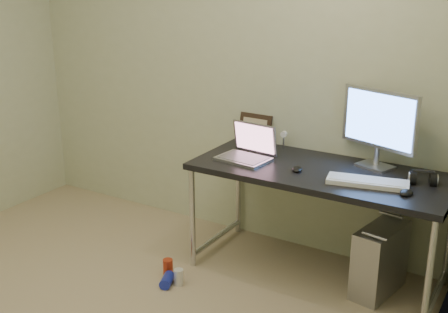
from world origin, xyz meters
TOP-DOWN VIEW (x-y plane):
  - wall_back at (0.00, 1.75)m, footprint 3.50×0.02m
  - wall_right at (1.75, 0.00)m, footprint 0.02×3.50m
  - desk at (0.94, 1.40)m, footprint 1.62×0.71m
  - tower_computer at (1.36, 1.40)m, footprint 0.26×0.46m
  - cable_a at (1.31, 1.70)m, footprint 0.01×0.16m
  - cable_b at (1.40, 1.68)m, footprint 0.02×0.11m
  - can_red at (0.11, 0.87)m, footprint 0.09×0.09m
  - can_white at (0.23, 0.82)m, footprint 0.07×0.07m
  - can_blue at (0.17, 0.77)m, footprint 0.11×0.15m
  - laptop at (0.44, 1.36)m, footprint 0.36×0.31m
  - monitor at (1.22, 1.62)m, footprint 0.51×0.22m
  - keyboard at (1.28, 1.29)m, footprint 0.49×0.24m
  - mouse_right at (1.51, 1.25)m, footprint 0.08×0.12m
  - mouse_left at (0.82, 1.30)m, footprint 0.10×0.12m
  - headphones at (1.55, 1.47)m, footprint 0.18×0.10m
  - picture_frame at (0.30, 1.73)m, footprint 0.26×0.08m
  - webcam at (0.55, 1.68)m, footprint 0.04×0.03m

SIDE VIEW (x-z plane):
  - can_blue at x=0.17m, z-range 0.00..0.07m
  - can_white at x=0.23m, z-range 0.00..0.11m
  - can_red at x=0.11m, z-range 0.00..0.12m
  - tower_computer at x=1.36m, z-range -0.01..0.46m
  - cable_b at x=1.40m, z-range 0.02..0.74m
  - cable_a at x=1.31m, z-range 0.06..0.74m
  - desk at x=0.94m, z-range 0.30..1.05m
  - keyboard at x=1.28m, z-range 0.75..0.78m
  - mouse_left at x=0.82m, z-range 0.75..0.79m
  - mouse_right at x=1.51m, z-range 0.75..0.79m
  - headphones at x=1.55m, z-range 0.73..0.83m
  - laptop at x=0.44m, z-range 0.69..0.92m
  - webcam at x=0.55m, z-range 0.78..0.91m
  - picture_frame at x=0.30m, z-range 0.75..0.96m
  - monitor at x=1.22m, z-range 0.79..1.29m
  - wall_back at x=0.00m, z-range 0.00..2.50m
  - wall_right at x=1.75m, z-range 0.00..2.50m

